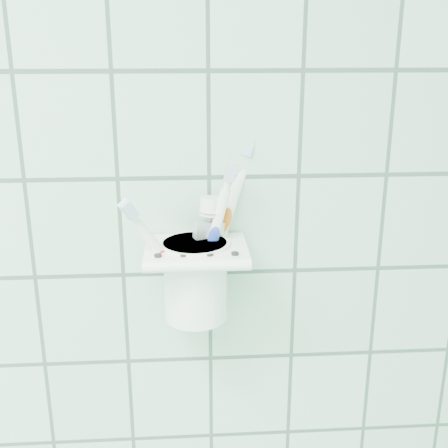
% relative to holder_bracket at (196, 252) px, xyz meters
% --- Properties ---
extents(holder_bracket, '(0.12, 0.10, 0.04)m').
position_rel_holder_bracket_xyz_m(holder_bracket, '(0.00, 0.00, 0.00)').
color(holder_bracket, white).
rests_on(holder_bracket, wall_back).
extents(cup, '(0.09, 0.09, 0.10)m').
position_rel_holder_bracket_xyz_m(cup, '(-0.00, 0.00, -0.03)').
color(cup, white).
rests_on(cup, holder_bracket).
extents(toothbrush_pink, '(0.09, 0.05, 0.17)m').
position_rel_holder_bracket_xyz_m(toothbrush_pink, '(0.01, 0.01, 0.01)').
color(toothbrush_pink, white).
rests_on(toothbrush_pink, cup).
extents(toothbrush_blue, '(0.08, 0.06, 0.22)m').
position_rel_holder_bracket_xyz_m(toothbrush_blue, '(0.00, 0.01, 0.03)').
color(toothbrush_blue, white).
rests_on(toothbrush_blue, cup).
extents(toothbrush_orange, '(0.05, 0.02, 0.19)m').
position_rel_holder_bracket_xyz_m(toothbrush_orange, '(-0.00, 0.01, 0.02)').
color(toothbrush_orange, white).
rests_on(toothbrush_orange, cup).
extents(toothpaste_tube, '(0.05, 0.04, 0.14)m').
position_rel_holder_bracket_xyz_m(toothpaste_tube, '(0.01, 0.02, 0.00)').
color(toothpaste_tube, silver).
rests_on(toothpaste_tube, cup).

